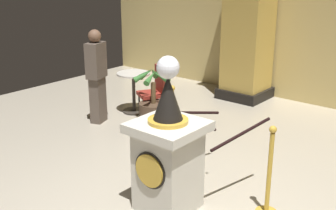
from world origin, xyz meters
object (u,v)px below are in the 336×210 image
(stanchion_near, at_px, (268,184))
(potted_palm_left, at_px, (153,108))
(bystander_guest, at_px, (97,75))
(pedestal_clock, at_px, (168,153))
(cafe_chair_red, at_px, (155,89))
(stanchion_far, at_px, (172,133))
(cafe_table, at_px, (134,87))

(stanchion_near, bearing_deg, potted_palm_left, 156.61)
(bystander_guest, bearing_deg, pedestal_clock, -26.70)
(cafe_chair_red, bearing_deg, potted_palm_left, -52.96)
(potted_palm_left, relative_size, bystander_guest, 0.66)
(stanchion_near, height_order, stanchion_far, stanchion_far)
(cafe_table, height_order, cafe_chair_red, cafe_chair_red)
(stanchion_near, bearing_deg, cafe_chair_red, 153.57)
(cafe_table, bearing_deg, pedestal_clock, -39.42)
(potted_palm_left, relative_size, cafe_table, 1.41)
(pedestal_clock, xyz_separation_m, bystander_guest, (-2.66, 1.34, 0.18))
(pedestal_clock, height_order, bystander_guest, pedestal_clock)
(bystander_guest, distance_m, cafe_table, 0.85)
(pedestal_clock, distance_m, cafe_table, 3.30)
(pedestal_clock, height_order, cafe_table, pedestal_clock)
(stanchion_near, relative_size, bystander_guest, 0.65)
(potted_palm_left, bearing_deg, pedestal_clock, -44.71)
(cafe_table, distance_m, cafe_chair_red, 0.60)
(potted_palm_left, xyz_separation_m, bystander_guest, (-0.91, -0.40, 0.50))
(stanchion_near, distance_m, stanchion_far, 1.76)
(pedestal_clock, bearing_deg, cafe_chair_red, 134.28)
(stanchion_far, bearing_deg, cafe_table, 149.00)
(potted_palm_left, bearing_deg, stanchion_far, -35.87)
(cafe_table, bearing_deg, stanchion_far, -31.00)
(stanchion_near, xyz_separation_m, stanchion_far, (-1.70, 0.45, 0.01))
(stanchion_far, distance_m, cafe_table, 2.06)
(pedestal_clock, relative_size, potted_palm_left, 1.64)
(bystander_guest, relative_size, cafe_table, 2.14)
(bystander_guest, bearing_deg, cafe_chair_red, 43.76)
(potted_palm_left, distance_m, bystander_guest, 1.11)
(stanchion_near, xyz_separation_m, potted_palm_left, (-2.67, 1.15, -0.03))
(potted_palm_left, relative_size, cafe_chair_red, 1.09)
(bystander_guest, xyz_separation_m, cafe_table, (0.11, 0.76, -0.36))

